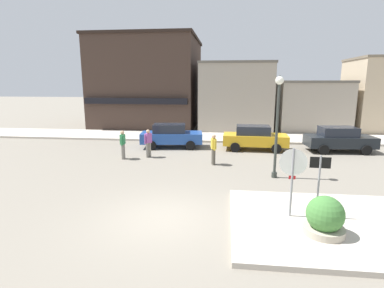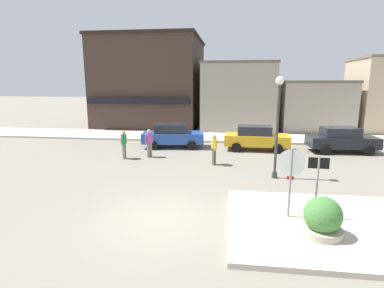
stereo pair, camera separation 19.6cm
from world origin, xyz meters
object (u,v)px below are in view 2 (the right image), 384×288
Objects in this scene: one_way_sign at (317,181)px; parked_car_second at (256,138)px; stop_sign at (291,174)px; planter at (322,221)px; pedestrian_crossing_near at (214,148)px; pedestrian_kerb_side at (149,142)px; pedestrian_crossing_far at (124,144)px; parked_car_third at (341,139)px; parked_car_nearest at (173,135)px; lamp_post at (278,112)px.

one_way_sign reaches higher than parked_car_second.
planter is at bearing -57.06° from stop_sign.
pedestrian_crossing_near and pedestrian_kerb_side have the same top height.
parked_car_second is 2.52× the size of pedestrian_crossing_far.
one_way_sign reaches higher than parked_car_third.
pedestrian_crossing_near reaches higher than parked_car_third.
stop_sign is 0.55× the size of parked_car_nearest.
stop_sign is 6.82m from pedestrian_crossing_near.
pedestrian_crossing_near is (-2.84, 1.88, -2.09)m from lamp_post.
parked_car_nearest reaches higher than planter.
pedestrian_crossing_near is at bearing 118.86° from one_way_sign.
parked_car_third is at bearing -0.53° from parked_car_nearest.
stop_sign is 1.43× the size of pedestrian_crossing_far.
parked_car_nearest is 1.03× the size of parked_car_second.
stop_sign is at bearing -88.76° from parked_car_second.
pedestrian_crossing_near is (-2.65, 6.25, -0.65)m from stop_sign.
parked_car_second is 0.99× the size of parked_car_third.
pedestrian_crossing_near is at bearing -152.85° from parked_car_third.
one_way_sign is 10.98m from pedestrian_crossing_far.
lamp_post is (0.19, 4.37, 1.44)m from stop_sign.
pedestrian_crossing_far reaches higher than planter.
lamp_post is at bearing -85.94° from parked_car_second.
one_way_sign is 0.51× the size of parked_car_third.
stop_sign is 0.81m from one_way_sign.
pedestrian_crossing_far is at bearing 172.98° from pedestrian_crossing_near.
lamp_post is at bearing -24.70° from pedestrian_kerb_side.
lamp_post is 2.82× the size of pedestrian_crossing_near.
pedestrian_crossing_far reaches higher than parked_car_nearest.
one_way_sign reaches higher than pedestrian_kerb_side.
pedestrian_crossing_near is at bearing 146.55° from lamp_post.
parked_car_second is 4.55m from pedestrian_crossing_near.
parked_car_nearest is (-6.42, 10.24, -0.52)m from one_way_sign.
pedestrian_crossing_near reaches higher than parked_car_nearest.
pedestrian_kerb_side is at bearing 130.05° from planter.
parked_car_second is at bearing 57.61° from pedestrian_crossing_near.
one_way_sign is 1.30× the size of pedestrian_kerb_side.
parked_car_second and parked_car_third have the same top height.
stop_sign reaches higher than parked_car_nearest.
one_way_sign is 1.30× the size of pedestrian_crossing_far.
lamp_post is 1.12× the size of parked_car_second.
pedestrian_crossing_near is at bearing 113.02° from stop_sign.
parked_car_nearest is 10.58m from parked_car_third.
stop_sign reaches higher than parked_car_third.
parked_car_nearest is at bearing 179.47° from parked_car_third.
lamp_post is 7.78m from parked_car_third.
lamp_post is at bearing -129.47° from parked_car_third.
pedestrian_crossing_near is 1.00× the size of pedestrian_kerb_side.
planter is at bearing -60.77° from parked_car_nearest.
pedestrian_kerb_side is (-3.79, 1.17, 0.00)m from pedestrian_crossing_near.
parked_car_second is at bearing 23.19° from pedestrian_kerb_side.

